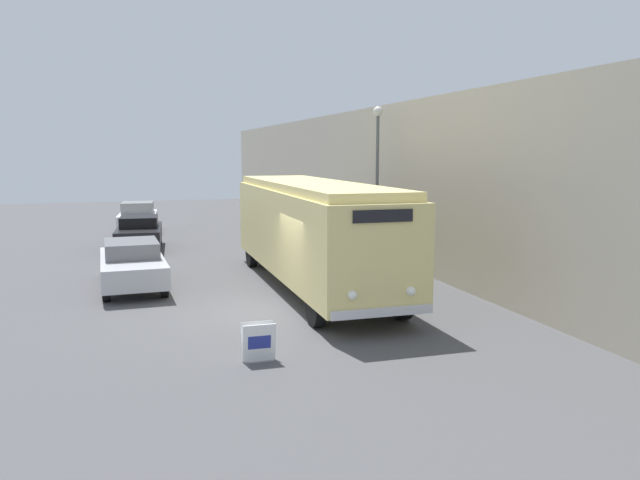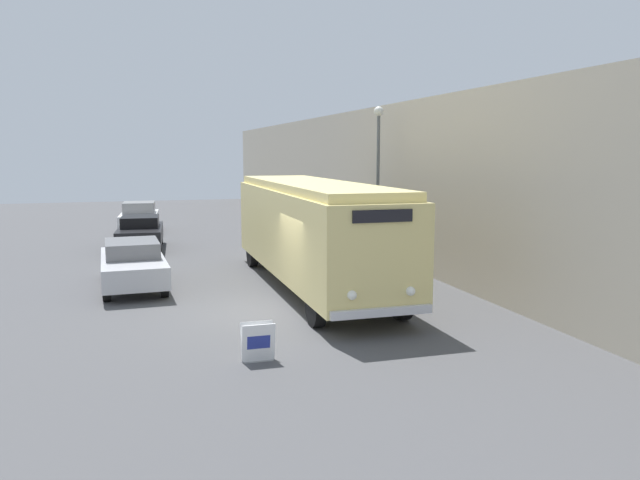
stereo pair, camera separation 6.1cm
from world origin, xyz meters
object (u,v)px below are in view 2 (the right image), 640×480
at_px(parked_car_mid, 140,232).
at_px(parked_car_far, 139,217).
at_px(streetlamp, 378,161).
at_px(parked_car_near, 133,264).
at_px(vintage_bus, 313,228).
at_px(sign_board, 258,343).

height_order(parked_car_mid, parked_car_far, parked_car_far).
relative_size(streetlamp, parked_car_near, 1.24).
bearing_deg(streetlamp, parked_car_far, 125.21).
height_order(vintage_bus, parked_car_far, vintage_bus).
relative_size(vintage_bus, parked_car_far, 2.70).
bearing_deg(vintage_bus, parked_car_near, 162.33).
distance_m(sign_board, streetlamp, 12.13).
bearing_deg(parked_car_near, parked_car_far, 86.13).
bearing_deg(parked_car_near, sign_board, -75.64).
height_order(parked_car_near, parked_car_mid, parked_car_near).
bearing_deg(vintage_bus, streetlamp, 44.30).
distance_m(vintage_bus, streetlamp, 5.28).
xyz_separation_m(vintage_bus, streetlamp, (3.51, 3.42, 1.98)).
bearing_deg(parked_car_mid, sign_board, -78.66).
bearing_deg(parked_car_far, sign_board, -80.56).
distance_m(sign_board, parked_car_mid, 15.95).
bearing_deg(parked_car_mid, vintage_bus, -58.45).
height_order(vintage_bus, parked_car_near, vintage_bus).
xyz_separation_m(parked_car_near, parked_car_far, (0.35, 13.77, 0.06)).
relative_size(sign_board, parked_car_far, 0.19).
bearing_deg(sign_board, streetlamp, 56.28).
bearing_deg(streetlamp, parked_car_near, -169.01).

